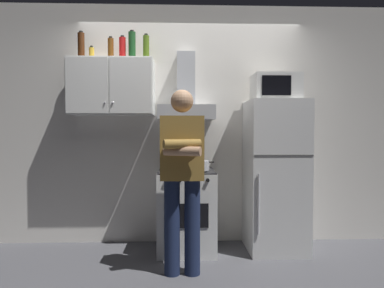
# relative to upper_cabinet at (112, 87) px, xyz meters

# --- Properties ---
(ground_plane) EXTENTS (7.00, 7.00, 0.00)m
(ground_plane) POSITION_rel_upper_cabinet_xyz_m (0.85, -0.37, -1.75)
(ground_plane) COLOR #4C4C51
(back_wall_tiled) EXTENTS (4.80, 0.10, 2.70)m
(back_wall_tiled) POSITION_rel_upper_cabinet_xyz_m (0.85, 0.23, -0.40)
(back_wall_tiled) COLOR silver
(back_wall_tiled) RESTS_ON ground_plane
(upper_cabinet) EXTENTS (0.90, 0.37, 0.60)m
(upper_cabinet) POSITION_rel_upper_cabinet_xyz_m (0.00, 0.00, 0.00)
(upper_cabinet) COLOR white
(stove_oven) EXTENTS (0.60, 0.62, 0.87)m
(stove_oven) POSITION_rel_upper_cabinet_xyz_m (0.80, -0.13, -1.32)
(stove_oven) COLOR white
(stove_oven) RESTS_ON ground_plane
(range_hood) EXTENTS (0.60, 0.44, 0.75)m
(range_hood) POSITION_rel_upper_cabinet_xyz_m (0.80, 0.00, -0.15)
(range_hood) COLOR #B7BABF
(refrigerator) EXTENTS (0.60, 0.62, 1.60)m
(refrigerator) POSITION_rel_upper_cabinet_xyz_m (1.75, -0.12, -0.95)
(refrigerator) COLOR silver
(refrigerator) RESTS_ON ground_plane
(microwave) EXTENTS (0.48, 0.37, 0.28)m
(microwave) POSITION_rel_upper_cabinet_xyz_m (1.75, -0.11, -0.01)
(microwave) COLOR silver
(microwave) RESTS_ON refrigerator
(person_standing) EXTENTS (0.38, 0.33, 1.64)m
(person_standing) POSITION_rel_upper_cabinet_xyz_m (0.75, -0.73, -0.85)
(person_standing) COLOR #192342
(person_standing) RESTS_ON ground_plane
(cooking_pot) EXTENTS (0.30, 0.20, 0.10)m
(cooking_pot) POSITION_rel_upper_cabinet_xyz_m (0.93, -0.24, -0.83)
(cooking_pot) COLOR #B7BABF
(cooking_pot) RESTS_ON stove_oven
(bottle_soda_red) EXTENTS (0.07, 0.07, 0.25)m
(bottle_soda_red) POSITION_rel_upper_cabinet_xyz_m (0.11, 0.01, 0.42)
(bottle_soda_red) COLOR red
(bottle_soda_red) RESTS_ON upper_cabinet
(bottle_spice_jar) EXTENTS (0.05, 0.05, 0.15)m
(bottle_spice_jar) POSITION_rel_upper_cabinet_xyz_m (-0.22, 0.03, 0.37)
(bottle_spice_jar) COLOR gold
(bottle_spice_jar) RESTS_ON upper_cabinet
(bottle_olive_oil) EXTENTS (0.07, 0.07, 0.28)m
(bottle_olive_oil) POSITION_rel_upper_cabinet_xyz_m (0.37, 0.03, 0.43)
(bottle_olive_oil) COLOR #4C6B19
(bottle_olive_oil) RESTS_ON upper_cabinet
(bottle_rum_dark) EXTENTS (0.07, 0.07, 0.29)m
(bottle_rum_dark) POSITION_rel_upper_cabinet_xyz_m (-0.32, -0.01, 0.44)
(bottle_rum_dark) COLOR #47230F
(bottle_rum_dark) RESTS_ON upper_cabinet
(bottle_beer_brown) EXTENTS (0.06, 0.06, 0.25)m
(bottle_beer_brown) POSITION_rel_upper_cabinet_xyz_m (-0.02, 0.03, 0.42)
(bottle_beer_brown) COLOR brown
(bottle_beer_brown) RESTS_ON upper_cabinet
(bottle_wine_green) EXTENTS (0.08, 0.08, 0.31)m
(bottle_wine_green) POSITION_rel_upper_cabinet_xyz_m (0.22, -0.01, 0.45)
(bottle_wine_green) COLOR #19471E
(bottle_wine_green) RESTS_ON upper_cabinet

